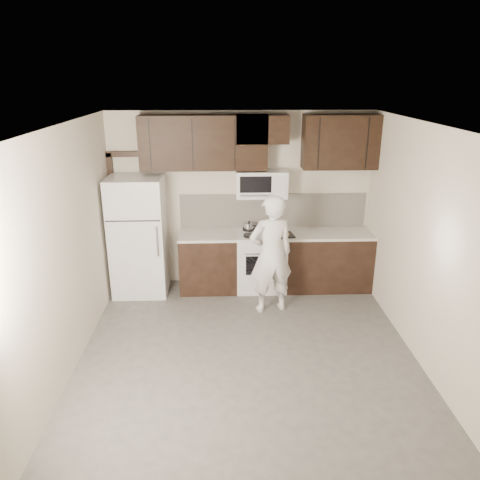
{
  "coord_description": "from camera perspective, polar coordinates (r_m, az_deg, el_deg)",
  "views": [
    {
      "loc": [
        -0.27,
        -4.8,
        3.2
      ],
      "look_at": [
        -0.06,
        0.9,
        1.17
      ],
      "focal_mm": 35.0,
      "sensor_mm": 36.0,
      "label": 1
    }
  ],
  "objects": [
    {
      "name": "stove",
      "position": [
        7.29,
        2.56,
        -2.49
      ],
      "size": [
        0.76,
        0.66,
        0.94
      ],
      "color": "silver",
      "rests_on": "floor"
    },
    {
      "name": "door_trim",
      "position": [
        7.46,
        -14.81,
        3.77
      ],
      "size": [
        0.5,
        0.08,
        2.12
      ],
      "color": "black",
      "rests_on": "floor"
    },
    {
      "name": "back_wall",
      "position": [
        7.29,
        0.12,
        4.9
      ],
      "size": [
        4.0,
        0.0,
        4.0
      ],
      "primitive_type": "plane",
      "rotation": [
        1.57,
        0.0,
        0.0
      ],
      "color": "beige",
      "rests_on": "ground"
    },
    {
      "name": "counter_run",
      "position": [
        7.32,
        4.93,
        -2.48
      ],
      "size": [
        2.95,
        0.64,
        0.91
      ],
      "color": "black",
      "rests_on": "floor"
    },
    {
      "name": "upper_cabinets",
      "position": [
        6.95,
        1.93,
        12.0
      ],
      "size": [
        3.48,
        0.35,
        0.78
      ],
      "color": "black",
      "rests_on": "back_wall"
    },
    {
      "name": "ceiling",
      "position": [
        4.83,
        1.16,
        13.66
      ],
      "size": [
        4.5,
        4.5,
        0.0
      ],
      "primitive_type": "plane",
      "rotation": [
        3.14,
        0.0,
        0.0
      ],
      "color": "white",
      "rests_on": "back_wall"
    },
    {
      "name": "saucepan",
      "position": [
        7.25,
        1.13,
        1.67
      ],
      "size": [
        0.26,
        0.15,
        0.15
      ],
      "color": "silver",
      "rests_on": "stove"
    },
    {
      "name": "backsplash",
      "position": [
        7.36,
        4.02,
        3.62
      ],
      "size": [
        2.9,
        0.02,
        0.54
      ],
      "primitive_type": "cube",
      "color": "beige",
      "rests_on": "counter_run"
    },
    {
      "name": "floor",
      "position": [
        5.77,
        0.97,
        -14.08
      ],
      "size": [
        4.5,
        4.5,
        0.0
      ],
      "primitive_type": "plane",
      "color": "#4D4B48",
      "rests_on": "ground"
    },
    {
      "name": "microwave",
      "position": [
        7.05,
        2.63,
        6.88
      ],
      "size": [
        0.76,
        0.42,
        0.4
      ],
      "color": "silver",
      "rests_on": "upper_cabinets"
    },
    {
      "name": "refrigerator",
      "position": [
        7.18,
        -12.23,
        0.47
      ],
      "size": [
        0.8,
        0.76,
        1.8
      ],
      "color": "silver",
      "rests_on": "floor"
    },
    {
      "name": "pizza",
      "position": [
        7.02,
        4.98,
        0.73
      ],
      "size": [
        0.29,
        0.29,
        0.02
      ],
      "primitive_type": "cylinder",
      "rotation": [
        0.0,
        0.0,
        0.15
      ],
      "color": "#C7B586",
      "rests_on": "baking_tray"
    },
    {
      "name": "person",
      "position": [
        6.47,
        3.8,
        -1.77
      ],
      "size": [
        0.69,
        0.54,
        1.69
      ],
      "primitive_type": "imported",
      "rotation": [
        0.0,
        0.0,
        3.37
      ],
      "color": "white",
      "rests_on": "floor"
    },
    {
      "name": "baking_tray",
      "position": [
        7.02,
        4.97,
        0.58
      ],
      "size": [
        0.42,
        0.34,
        0.02
      ],
      "primitive_type": "cube",
      "rotation": [
        0.0,
        0.0,
        0.15
      ],
      "color": "black",
      "rests_on": "counter_run"
    }
  ]
}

